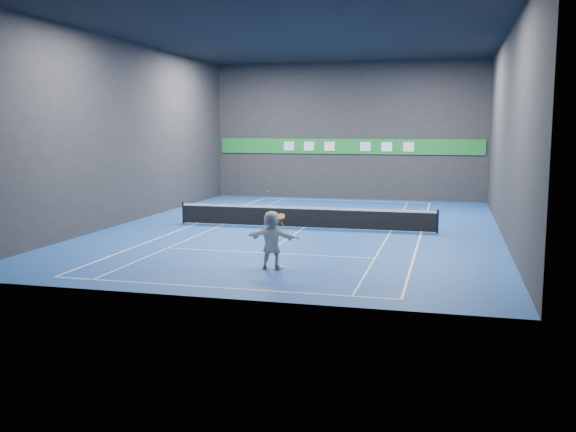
% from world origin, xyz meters
% --- Properties ---
extents(ground, '(26.00, 26.00, 0.00)m').
position_xyz_m(ground, '(0.00, 0.00, 0.00)').
color(ground, '#1B4495').
rests_on(ground, ground).
extents(ceiling, '(26.00, 26.00, 0.00)m').
position_xyz_m(ceiling, '(0.00, 0.00, 9.00)').
color(ceiling, black).
rests_on(ceiling, ground).
extents(wall_back, '(18.00, 0.10, 9.00)m').
position_xyz_m(wall_back, '(0.00, 13.00, 4.50)').
color(wall_back, '#28272A').
rests_on(wall_back, ground).
extents(wall_front, '(18.00, 0.10, 9.00)m').
position_xyz_m(wall_front, '(0.00, -13.00, 4.50)').
color(wall_front, '#28272A').
rests_on(wall_front, ground).
extents(wall_left, '(0.10, 26.00, 9.00)m').
position_xyz_m(wall_left, '(-9.00, 0.00, 4.50)').
color(wall_left, '#28272A').
rests_on(wall_left, ground).
extents(wall_right, '(0.10, 26.00, 9.00)m').
position_xyz_m(wall_right, '(9.00, 0.00, 4.50)').
color(wall_right, '#28272A').
rests_on(wall_right, ground).
extents(baseline_near, '(10.98, 0.08, 0.01)m').
position_xyz_m(baseline_near, '(0.00, -11.89, 0.00)').
color(baseline_near, white).
rests_on(baseline_near, ground).
extents(baseline_far, '(10.98, 0.08, 0.01)m').
position_xyz_m(baseline_far, '(0.00, 11.89, 0.00)').
color(baseline_far, white).
rests_on(baseline_far, ground).
extents(sideline_doubles_left, '(0.08, 23.78, 0.01)m').
position_xyz_m(sideline_doubles_left, '(-5.49, 0.00, 0.00)').
color(sideline_doubles_left, white).
rests_on(sideline_doubles_left, ground).
extents(sideline_doubles_right, '(0.08, 23.78, 0.01)m').
position_xyz_m(sideline_doubles_right, '(5.49, 0.00, 0.00)').
color(sideline_doubles_right, white).
rests_on(sideline_doubles_right, ground).
extents(sideline_singles_left, '(0.06, 23.78, 0.01)m').
position_xyz_m(sideline_singles_left, '(-4.11, 0.00, 0.00)').
color(sideline_singles_left, white).
rests_on(sideline_singles_left, ground).
extents(sideline_singles_right, '(0.06, 23.78, 0.01)m').
position_xyz_m(sideline_singles_right, '(4.11, 0.00, 0.00)').
color(sideline_singles_right, white).
rests_on(sideline_singles_right, ground).
extents(service_line_near, '(8.23, 0.06, 0.01)m').
position_xyz_m(service_line_near, '(0.00, -6.40, 0.00)').
color(service_line_near, white).
rests_on(service_line_near, ground).
extents(service_line_far, '(8.23, 0.06, 0.01)m').
position_xyz_m(service_line_far, '(0.00, 6.40, 0.00)').
color(service_line_far, white).
rests_on(service_line_far, ground).
extents(center_service_line, '(0.06, 12.80, 0.01)m').
position_xyz_m(center_service_line, '(0.00, 0.00, 0.00)').
color(center_service_line, white).
rests_on(center_service_line, ground).
extents(player, '(1.88, 0.75, 1.98)m').
position_xyz_m(player, '(0.91, -8.92, 0.99)').
color(player, silver).
rests_on(player, ground).
extents(tennis_ball, '(0.07, 0.07, 0.07)m').
position_xyz_m(tennis_ball, '(0.77, -8.87, 2.60)').
color(tennis_ball, '#CFFC2A').
rests_on(tennis_ball, player).
extents(tennis_net, '(12.50, 0.10, 1.07)m').
position_xyz_m(tennis_net, '(0.00, 0.00, 0.54)').
color(tennis_net, black).
rests_on(tennis_net, ground).
extents(sponsor_banner, '(17.64, 0.11, 1.00)m').
position_xyz_m(sponsor_banner, '(0.00, 12.93, 3.50)').
color(sponsor_banner, '#1B7F2F').
rests_on(sponsor_banner, wall_back).
extents(tennis_racket, '(0.43, 0.30, 0.56)m').
position_xyz_m(tennis_racket, '(1.22, -8.87, 1.72)').
color(tennis_racket, red).
rests_on(tennis_racket, player).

